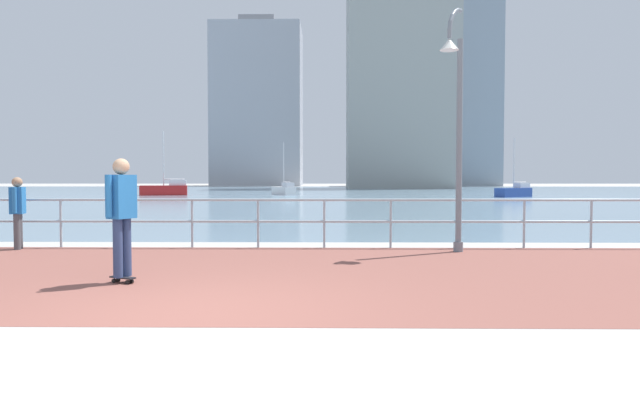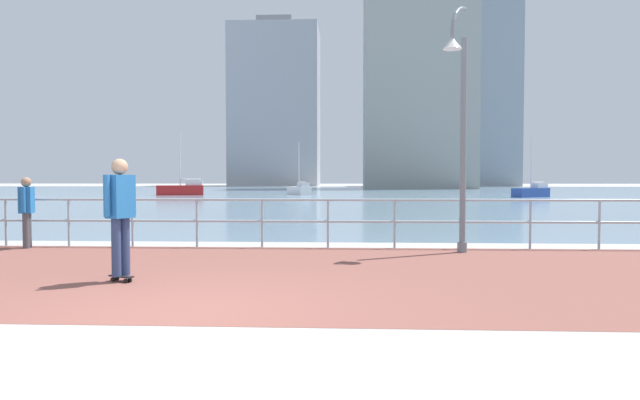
{
  "view_description": "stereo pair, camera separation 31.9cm",
  "coord_description": "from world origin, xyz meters",
  "views": [
    {
      "loc": [
        1.47,
        -5.92,
        1.47
      ],
      "look_at": [
        1.34,
        3.42,
        1.1
      ],
      "focal_mm": 31.01,
      "sensor_mm": 36.0,
      "label": 1
    },
    {
      "loc": [
        1.79,
        -5.91,
        1.47
      ],
      "look_at": [
        1.34,
        3.42,
        1.1
      ],
      "focal_mm": 31.01,
      "sensor_mm": 36.0,
      "label": 2
    }
  ],
  "objects": [
    {
      "name": "lamppost",
      "position": [
        3.98,
        4.96,
        2.65
      ],
      "size": [
        0.59,
        0.72,
        4.8
      ],
      "color": "slate",
      "rests_on": "ground"
    },
    {
      "name": "waterfront_railing",
      "position": [
        0.0,
        5.7,
        0.72
      ],
      "size": [
        25.25,
        0.06,
        1.04
      ],
      "color": "#9EADB7",
      "rests_on": "ground"
    },
    {
      "name": "tower_steel",
      "position": [
        -12.48,
        105.09,
        15.89
      ],
      "size": [
        17.44,
        12.41,
        33.45
      ],
      "color": "#A3A8B2",
      "rests_on": "ground"
    },
    {
      "name": "sailboat_red",
      "position": [
        16.33,
        38.1,
        0.45
      ],
      "size": [
        3.34,
        2.68,
        4.67
      ],
      "color": "#284799",
      "rests_on": "ground"
    },
    {
      "name": "sailboat_blue",
      "position": [
        -12.68,
        42.06,
        0.53
      ],
      "size": [
        4.15,
        2.09,
        5.59
      ],
      "color": "#B21E1E",
      "rests_on": "ground"
    },
    {
      "name": "ground",
      "position": [
        0.0,
        40.0,
        0.0
      ],
      "size": [
        220.0,
        220.0,
        0.0
      ],
      "primitive_type": "plane",
      "color": "#ADAAA5"
    },
    {
      "name": "harbor_water",
      "position": [
        0.0,
        50.7,
        0.0
      ],
      "size": [
        180.0,
        88.0,
        0.0
      ],
      "primitive_type": "cube",
      "color": "#6B899E",
      "rests_on": "ground"
    },
    {
      "name": "sailboat_gray",
      "position": [
        -2.4,
        43.35,
        0.45
      ],
      "size": [
        2.43,
        3.44,
        4.68
      ],
      "color": "white",
      "rests_on": "ground"
    },
    {
      "name": "tower_beige",
      "position": [
        12.24,
        76.15,
        19.4
      ],
      "size": [
        15.67,
        10.88,
        40.47
      ],
      "color": "#939993",
      "rests_on": "ground"
    },
    {
      "name": "brick_paving",
      "position": [
        0.0,
        2.57,
        0.0
      ],
      "size": [
        28.0,
        6.27,
        0.01
      ],
      "primitive_type": "cube",
      "color": "brown",
      "rests_on": "ground"
    },
    {
      "name": "tower_concrete",
      "position": [
        28.99,
        105.09,
        22.85
      ],
      "size": [
        10.05,
        16.96,
        47.36
      ],
      "color": "#8493A3",
      "rests_on": "ground"
    },
    {
      "name": "skateboarder",
      "position": [
        -1.4,
        1.72,
        1.05
      ],
      "size": [
        0.41,
        0.53,
        1.74
      ],
      "color": "black",
      "rests_on": "ground"
    },
    {
      "name": "bystander",
      "position": [
        -4.92,
        5.35,
        0.87
      ],
      "size": [
        0.32,
        0.55,
        1.49
      ],
      "color": "#4C4C51",
      "rests_on": "ground"
    }
  ]
}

